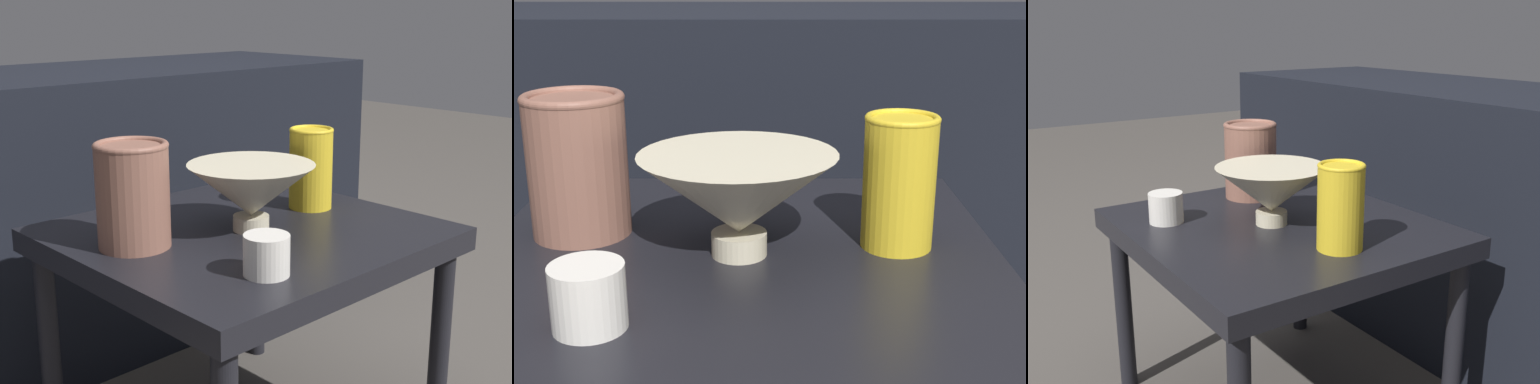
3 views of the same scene
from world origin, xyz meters
TOP-DOWN VIEW (x-y plane):
  - table at (0.00, 0.00)m, footprint 0.58×0.55m
  - couch_backdrop at (0.00, 0.62)m, footprint 1.56×0.50m
  - bowl at (0.00, -0.02)m, footprint 0.22×0.22m
  - vase_textured_left at (-0.19, 0.05)m, footprint 0.12×0.12m
  - vase_colorful_right at (0.18, 0.01)m, footprint 0.08×0.08m
  - cup at (-0.13, -0.18)m, footprint 0.07×0.07m

SIDE VIEW (x-z plane):
  - couch_backdrop at x=0.00m, z-range 0.00..0.64m
  - table at x=0.00m, z-range 0.16..0.58m
  - cup at x=-0.13m, z-range 0.42..0.48m
  - bowl at x=0.00m, z-range 0.43..0.54m
  - vase_colorful_right at x=0.18m, z-range 0.42..0.57m
  - vase_textured_left at x=-0.19m, z-range 0.42..0.59m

